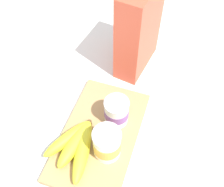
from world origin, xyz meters
TOP-DOWN VIEW (x-y plane):
  - ground_plane at (0.00, 0.00)m, footprint 2.40×2.40m
  - cutting_board at (0.00, 0.00)m, footprint 0.35×0.20m
  - cereal_box at (-0.31, 0.02)m, footprint 0.20×0.11m
  - yogurt_cup_front at (-0.06, 0.03)m, footprint 0.07×0.07m
  - yogurt_cup_back at (0.04, 0.04)m, footprint 0.07×0.07m
  - banana_bunch at (0.06, -0.05)m, footprint 0.19×0.14m

SIDE VIEW (x-z plane):
  - ground_plane at x=0.00m, z-range 0.00..0.00m
  - cutting_board at x=0.00m, z-range 0.00..0.02m
  - banana_bunch at x=0.06m, z-range 0.02..0.05m
  - yogurt_cup_front at x=-0.06m, z-range 0.02..0.10m
  - yogurt_cup_back at x=0.04m, z-range 0.02..0.11m
  - cereal_box at x=-0.31m, z-range 0.00..0.29m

